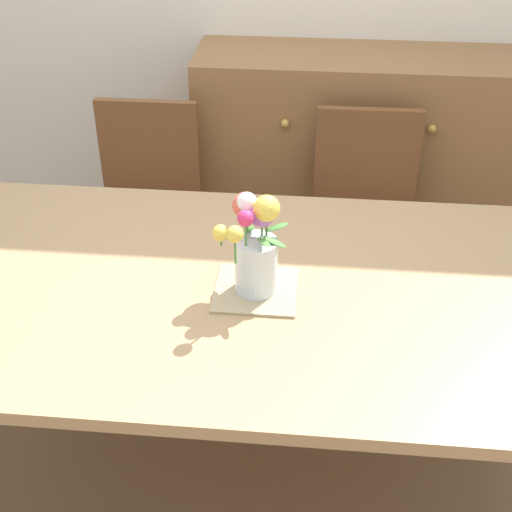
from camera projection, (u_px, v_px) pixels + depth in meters
The scene contains 7 objects.
ground_plane at pixel (230, 457), 2.48m from camera, with size 12.00×12.00×0.00m, color brown.
dining_table at pixel (225, 305), 2.10m from camera, with size 1.89×1.10×0.74m.
chair_left at pixel (147, 197), 2.96m from camera, with size 0.42×0.42×0.90m.
chair_right at pixel (364, 207), 2.89m from camera, with size 0.42×0.42×0.90m.
dresser at pixel (352, 162), 3.27m from camera, with size 1.40×0.47×1.00m.
placemat at pixel (256, 289), 2.04m from camera, with size 0.24×0.24×0.01m, color tan.
flower_vase at pixel (254, 244), 1.96m from camera, with size 0.21×0.22×0.30m.
Camera 1 is at (0.25, -1.65, 1.97)m, focal length 49.89 mm.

